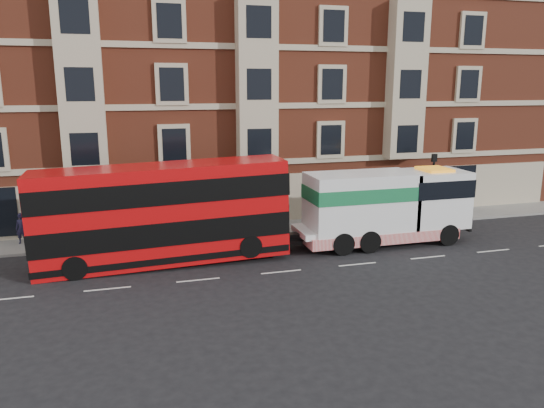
{
  "coord_description": "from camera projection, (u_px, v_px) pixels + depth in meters",
  "views": [
    {
      "loc": [
        -7.0,
        -23.07,
        8.84
      ],
      "look_at": [
        0.68,
        4.0,
        2.43
      ],
      "focal_mm": 35.0,
      "sensor_mm": 36.0,
      "label": 1
    }
  ],
  "objects": [
    {
      "name": "double_decker_bus",
      "position": [
        163.0,
        212.0,
        26.17
      ],
      "size": [
        12.29,
        2.82,
        4.98
      ],
      "color": "red",
      "rests_on": "ground"
    },
    {
      "name": "lamp_post_east",
      "position": [
        433.0,
        182.0,
        33.88
      ],
      "size": [
        0.35,
        0.15,
        4.35
      ],
      "color": "black",
      "rests_on": "sidewalk"
    },
    {
      "name": "victorian_terrace",
      "position": [
        227.0,
        66.0,
        37.44
      ],
      "size": [
        45.0,
        12.0,
        20.4
      ],
      "color": "brown",
      "rests_on": "ground"
    },
    {
      "name": "tow_truck",
      "position": [
        383.0,
        206.0,
        29.48
      ],
      "size": [
        9.84,
        2.91,
        4.1
      ],
      "color": "white",
      "rests_on": "ground"
    },
    {
      "name": "ground",
      "position": [
        281.0,
        272.0,
        25.47
      ],
      "size": [
        120.0,
        120.0,
        0.0
      ],
      "primitive_type": "plane",
      "color": "black",
      "rests_on": "ground"
    },
    {
      "name": "lamp_post_west",
      "position": [
        144.0,
        199.0,
        29.1
      ],
      "size": [
        0.35,
        0.15,
        4.35
      ],
      "color": "black",
      "rests_on": "sidewalk"
    },
    {
      "name": "sidewalk",
      "position": [
        246.0,
        230.0,
        32.49
      ],
      "size": [
        90.0,
        3.0,
        0.15
      ],
      "primitive_type": "cube",
      "color": "slate",
      "rests_on": "ground"
    },
    {
      "name": "pedestrian",
      "position": [
        22.0,
        228.0,
        29.33
      ],
      "size": [
        0.66,
        0.47,
        1.72
      ],
      "primitive_type": "imported",
      "rotation": [
        0.0,
        0.0,
        -0.1
      ],
      "color": "#1C1933",
      "rests_on": "sidewalk"
    }
  ]
}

